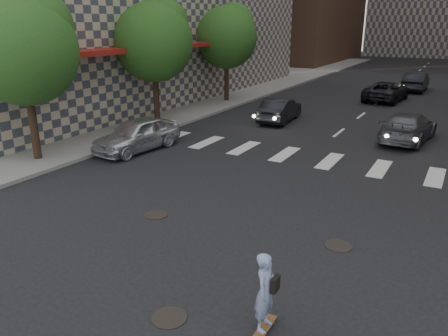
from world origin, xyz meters
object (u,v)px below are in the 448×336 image
object	(u,v)px
tree_b	(156,38)
tree_c	(228,34)
silver_sedan	(137,134)
traffic_car_a	(280,110)
skateboarder	(266,292)
traffic_car_c	(386,91)
tree_a	(26,45)
traffic_car_e	(416,82)
traffic_car_b	(408,127)

from	to	relation	value
tree_b	tree_c	bearing A→B (deg)	90.00
tree_c	silver_sedan	size ratio (longest dim) A/B	1.53
silver_sedan	tree_b	bearing A→B (deg)	122.84
tree_b	traffic_car_a	bearing A→B (deg)	34.12
skateboarder	traffic_car_c	xyz separation A→B (m)	(-2.67, 27.10, -0.15)
tree_b	skateboarder	size ratio (longest dim) A/B	4.06
tree_a	tree_c	xyz separation A→B (m)	(0.00, 16.00, 0.00)
tree_a	traffic_car_c	bearing A→B (deg)	66.09
tree_b	silver_sedan	distance (m)	6.66
tree_a	traffic_car_c	size ratio (longest dim) A/B	1.31
silver_sedan	traffic_car_a	xyz separation A→B (m)	(3.26, 8.67, -0.06)
tree_a	traffic_car_e	xyz separation A→B (m)	(11.01, 28.13, -3.88)
traffic_car_b	tree_b	bearing A→B (deg)	18.72
tree_c	traffic_car_a	xyz separation A→B (m)	(5.71, -4.13, -3.97)
tree_c	traffic_car_a	bearing A→B (deg)	-35.87
tree_a	traffic_car_e	world-z (taller)	tree_a
tree_a	traffic_car_b	size ratio (longest dim) A/B	1.39
skateboarder	traffic_car_c	bearing A→B (deg)	94.17
traffic_car_c	traffic_car_e	distance (m)	6.22
tree_c	traffic_car_e	distance (m)	16.84
traffic_car_b	traffic_car_e	world-z (taller)	traffic_car_e
traffic_car_c	silver_sedan	bearing A→B (deg)	74.19
tree_b	silver_sedan	bearing A→B (deg)	-62.93
tree_b	skateboarder	distance (m)	18.43
tree_c	traffic_car_b	size ratio (longest dim) A/B	1.39
silver_sedan	traffic_car_c	world-z (taller)	silver_sedan
tree_a	tree_c	distance (m)	16.00
tree_c	skateboarder	xyz separation A→B (m)	(12.44, -21.06, -3.79)
traffic_car_c	traffic_car_e	size ratio (longest dim) A/B	1.07
skateboarder	silver_sedan	world-z (taller)	skateboarder
tree_b	traffic_car_a	world-z (taller)	tree_b
tree_a	traffic_car_c	distance (m)	24.43
traffic_car_a	traffic_car_b	bearing A→B (deg)	167.62
tree_c	traffic_car_e	size ratio (longest dim) A/B	1.41
tree_b	traffic_car_a	distance (m)	7.96
tree_c	traffic_car_e	xyz separation A→B (m)	(11.01, 12.13, -3.88)
traffic_car_c	traffic_car_e	world-z (taller)	traffic_car_e
tree_b	tree_c	size ratio (longest dim) A/B	1.00
tree_a	traffic_car_a	xyz separation A→B (m)	(5.71, 11.87, -3.97)
traffic_car_e	tree_c	bearing A→B (deg)	48.23
tree_c	traffic_car_c	size ratio (longest dim) A/B	1.31
traffic_car_a	traffic_car_e	size ratio (longest dim) A/B	0.87
silver_sedan	traffic_car_a	size ratio (longest dim) A/B	1.05
tree_c	tree_a	bearing A→B (deg)	-90.00
silver_sedan	traffic_car_b	bearing A→B (deg)	42.43
tree_a	traffic_car_a	distance (m)	13.76
tree_a	traffic_car_b	bearing A→B (deg)	40.42
tree_b	traffic_car_e	xyz separation A→B (m)	(11.01, 20.13, -3.88)
tree_c	traffic_car_b	world-z (taller)	tree_c
tree_c	traffic_car_c	bearing A→B (deg)	31.73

